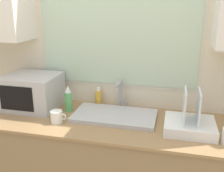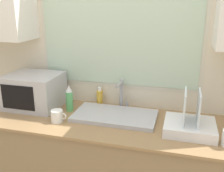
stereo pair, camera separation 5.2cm
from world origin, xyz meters
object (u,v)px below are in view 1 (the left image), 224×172
object	(u,v)px
faucet	(120,92)
dish_rack	(190,123)
soap_bottle	(98,97)
microwave	(32,91)
mug_near_sink	(57,117)
spray_bottle	(68,99)

from	to	relation	value
faucet	dish_rack	distance (m)	0.61
dish_rack	soap_bottle	xyz separation A→B (m)	(-0.74, 0.31, 0.01)
soap_bottle	microwave	bearing A→B (deg)	-161.40
microwave	mug_near_sink	distance (m)	0.41
faucet	microwave	world-z (taller)	microwave
soap_bottle	mug_near_sink	world-z (taller)	soap_bottle
microwave	mug_near_sink	world-z (taller)	microwave
microwave	dish_rack	size ratio (longest dim) A/B	1.29
dish_rack	mug_near_sink	size ratio (longest dim) A/B	2.82
spray_bottle	mug_near_sink	bearing A→B (deg)	-90.22
faucet	dish_rack	size ratio (longest dim) A/B	0.73
faucet	soap_bottle	distance (m)	0.21
microwave	soap_bottle	size ratio (longest dim) A/B	2.72
dish_rack	spray_bottle	size ratio (longest dim) A/B	1.56
microwave	soap_bottle	bearing A→B (deg)	18.60
faucet	mug_near_sink	size ratio (longest dim) A/B	2.06
dish_rack	spray_bottle	xyz separation A→B (m)	(-0.94, 0.12, 0.05)
microwave	dish_rack	distance (m)	1.27
dish_rack	spray_bottle	world-z (taller)	dish_rack
faucet	microwave	size ratio (longest dim) A/B	0.57
microwave	spray_bottle	size ratio (longest dim) A/B	2.01
soap_bottle	spray_bottle	bearing A→B (deg)	-136.99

